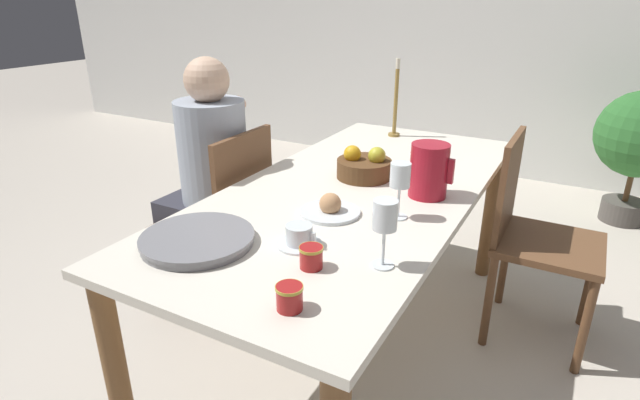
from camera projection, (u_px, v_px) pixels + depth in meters
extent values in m
plane|color=beige|center=(351.00, 343.00, 2.21)|extent=(20.00, 20.00, 0.00)
cube|color=white|center=(503.00, 12.00, 3.86)|extent=(10.00, 0.06, 2.60)
cube|color=silver|center=(356.00, 191.00, 1.93)|extent=(0.87, 1.91, 0.03)
cylinder|color=brown|center=(117.00, 376.00, 1.52)|extent=(0.07, 0.07, 0.71)
cylinder|color=brown|center=(361.00, 190.00, 2.96)|extent=(0.07, 0.07, 0.71)
cylinder|color=brown|center=(490.00, 214.00, 2.63)|extent=(0.07, 0.07, 0.71)
cylinder|color=brown|center=(160.00, 275.00, 2.32)|extent=(0.04, 0.04, 0.44)
cylinder|color=brown|center=(212.00, 243.00, 2.62)|extent=(0.04, 0.04, 0.44)
cylinder|color=brown|center=(222.00, 297.00, 2.16)|extent=(0.04, 0.04, 0.44)
cylinder|color=brown|center=(271.00, 260.00, 2.46)|extent=(0.04, 0.04, 0.44)
cube|color=brown|center=(213.00, 223.00, 2.30)|extent=(0.42, 0.42, 0.03)
cube|color=brown|center=(244.00, 184.00, 2.13)|extent=(0.03, 0.39, 0.43)
cylinder|color=brown|center=(589.00, 283.00, 2.26)|extent=(0.04, 0.04, 0.44)
cylinder|color=brown|center=(585.00, 327.00, 1.96)|extent=(0.04, 0.04, 0.44)
cylinder|color=brown|center=(504.00, 263.00, 2.42)|extent=(0.04, 0.04, 0.44)
cylinder|color=brown|center=(488.00, 301.00, 2.12)|extent=(0.04, 0.04, 0.44)
cube|color=brown|center=(550.00, 245.00, 2.10)|extent=(0.42, 0.42, 0.03)
cube|color=brown|center=(509.00, 186.00, 2.10)|extent=(0.03, 0.39, 0.43)
cylinder|color=#33333D|center=(185.00, 263.00, 2.40)|extent=(0.09, 0.09, 0.47)
cylinder|color=#33333D|center=(207.00, 249.00, 2.53)|extent=(0.09, 0.09, 0.47)
cube|color=#33333D|center=(203.00, 207.00, 2.33)|extent=(0.30, 0.34, 0.11)
cylinder|color=#9EA8B7|center=(213.00, 153.00, 2.18)|extent=(0.30, 0.30, 0.46)
sphere|color=#D6AD8E|center=(207.00, 80.00, 2.06)|extent=(0.19, 0.19, 0.19)
cylinder|color=#D6AD8E|center=(224.00, 115.00, 2.35)|extent=(0.25, 0.06, 0.20)
cylinder|color=#A31423|center=(429.00, 171.00, 1.81)|extent=(0.14, 0.14, 0.20)
cube|color=#A31423|center=(451.00, 171.00, 1.77)|extent=(0.02, 0.02, 0.09)
cone|color=#A31423|center=(416.00, 147.00, 1.80)|extent=(0.04, 0.04, 0.04)
cylinder|color=white|center=(398.00, 217.00, 1.66)|extent=(0.06, 0.06, 0.00)
cylinder|color=white|center=(399.00, 201.00, 1.64)|extent=(0.01, 0.01, 0.11)
cylinder|color=white|center=(400.00, 175.00, 1.61)|extent=(0.07, 0.07, 0.08)
cylinder|color=white|center=(382.00, 265.00, 1.37)|extent=(0.06, 0.06, 0.00)
cylinder|color=white|center=(383.00, 247.00, 1.35)|extent=(0.01, 0.01, 0.11)
cylinder|color=white|center=(385.00, 215.00, 1.31)|extent=(0.07, 0.07, 0.08)
cylinder|color=gold|center=(385.00, 221.00, 1.32)|extent=(0.05, 0.05, 0.05)
cylinder|color=silver|center=(299.00, 244.00, 1.48)|extent=(0.14, 0.14, 0.01)
cylinder|color=silver|center=(299.00, 234.00, 1.47)|extent=(0.08, 0.08, 0.06)
cube|color=silver|center=(313.00, 237.00, 1.45)|extent=(0.01, 0.01, 0.03)
cylinder|color=gray|center=(198.00, 241.00, 1.49)|extent=(0.33, 0.33, 0.02)
cylinder|color=gray|center=(197.00, 237.00, 1.48)|extent=(0.34, 0.34, 0.01)
cylinder|color=silver|center=(330.00, 212.00, 1.69)|extent=(0.21, 0.21, 0.01)
sphere|color=tan|center=(330.00, 204.00, 1.68)|extent=(0.08, 0.08, 0.08)
cylinder|color=#A81E1E|center=(289.00, 298.00, 1.17)|extent=(0.06, 0.06, 0.06)
cylinder|color=gold|center=(289.00, 288.00, 1.16)|extent=(0.07, 0.07, 0.01)
cylinder|color=#A81E1E|center=(311.00, 257.00, 1.35)|extent=(0.06, 0.06, 0.06)
cylinder|color=gold|center=(311.00, 248.00, 1.34)|extent=(0.07, 0.07, 0.01)
cylinder|color=brown|center=(364.00, 169.00, 2.02)|extent=(0.22, 0.22, 0.07)
sphere|color=gold|center=(377.00, 156.00, 1.98)|extent=(0.07, 0.07, 0.07)
sphere|color=gold|center=(352.00, 154.00, 2.00)|extent=(0.07, 0.07, 0.07)
cylinder|color=olive|center=(394.00, 135.00, 2.62)|extent=(0.06, 0.06, 0.01)
cylinder|color=olive|center=(396.00, 102.00, 2.56)|extent=(0.02, 0.02, 0.33)
cylinder|color=beige|center=(398.00, 63.00, 2.48)|extent=(0.02, 0.02, 0.05)
cylinder|color=#4C4742|center=(622.00, 211.00, 3.38)|extent=(0.28, 0.28, 0.15)
cylinder|color=brown|center=(629.00, 185.00, 3.31)|extent=(0.04, 0.04, 0.22)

